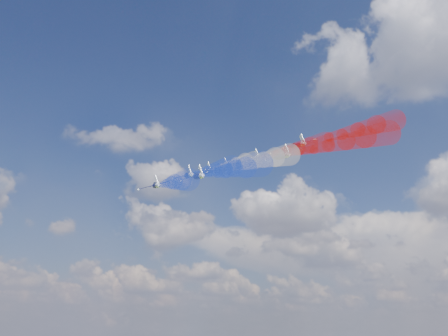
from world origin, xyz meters
The scene contains 16 objects.
jet_lead centered at (-28.28, -12.49, 144.38)m, with size 9.20×11.50×3.07m, color black, non-canonical shape.
trail_lead centered at (-8.87, -28.53, 138.21)m, with size 3.83×41.70×3.83m, color white, non-canonical shape.
jet_inner_left centered at (-25.52, -23.73, 140.00)m, with size 9.20×11.50×3.07m, color black, non-canonical shape.
trail_inner_left centered at (-6.11, -39.77, 133.82)m, with size 3.83×41.70×3.83m, color blue, non-canonical shape.
jet_inner_right centered at (-13.31, -11.41, 145.33)m, with size 9.20×11.50×3.07m, color black, non-canonical shape.
trail_inner_right centered at (6.10, -27.46, 139.15)m, with size 3.83×41.70×3.83m, color red, non-canonical shape.
jet_outer_left centered at (-24.20, -36.77, 134.21)m, with size 9.20×11.50×3.07m, color black, non-canonical shape.
trail_outer_left centered at (-4.79, -52.81, 128.03)m, with size 3.83×41.70×3.83m, color blue, non-canonical shape.
jet_center_third centered at (-12.87, -25.34, 139.01)m, with size 9.20×11.50×3.07m, color black, non-canonical shape.
trail_center_third centered at (6.54, -41.39, 132.83)m, with size 3.83×41.70×3.83m, color white, non-canonical shape.
jet_outer_right centered at (0.14, -11.53, 146.26)m, with size 9.20×11.50×3.07m, color black, non-canonical shape.
trail_outer_right centered at (19.55, -27.58, 140.09)m, with size 3.83×41.70×3.83m, color red, non-canonical shape.
jet_rear_left centered at (-10.23, -37.94, 133.75)m, with size 9.20×11.50×3.07m, color black, non-canonical shape.
trail_rear_left centered at (9.18, -53.98, 127.57)m, with size 3.83×41.70×3.83m, color blue, non-canonical shape.
jet_rear_right centered at (3.37, -24.97, 139.12)m, with size 9.20×11.50×3.07m, color black, non-canonical shape.
trail_rear_right centered at (22.78, -41.02, 132.94)m, with size 3.83×41.70×3.83m, color red, non-canonical shape.
Camera 1 is at (63.13, -126.15, 100.25)m, focal length 43.63 mm.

